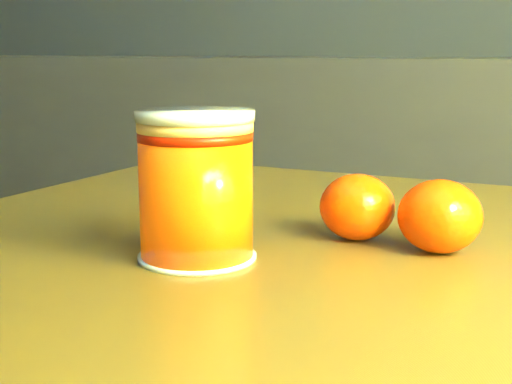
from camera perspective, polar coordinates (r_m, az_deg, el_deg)
The scene contains 4 objects.
kitchen_counter at distance 1.98m, azimuth 1.91°, elevation -2.40°, with size 3.15×0.60×0.90m, color #424247.
juice_glass at distance 0.53m, azimuth -4.81°, elevation 0.41°, with size 0.09×0.09×0.11m.
orange_front at distance 0.59m, azimuth 8.11°, elevation -1.19°, with size 0.06×0.06×0.05m, color #EC4404.
orange_back at distance 0.57m, azimuth 14.49°, elevation -1.89°, with size 0.06×0.06×0.06m, color #EC4404.
Camera 1 is at (1.03, -0.18, 0.91)m, focal length 50.00 mm.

